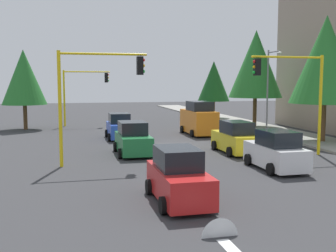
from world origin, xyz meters
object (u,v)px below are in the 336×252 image
object	(u,v)px
traffic_signal_near_right	(95,85)
traffic_signal_near_left	(294,85)
tree_opposite_side	(24,77)
car_white	(276,152)
delivery_van_orange	(199,119)
car_green	(133,140)
car_yellow	(235,138)
street_lamp_curbside	(270,82)
car_blue	(120,127)
tree_roadside_far	(214,81)
car_red	(178,178)
tree_roadside_near	(326,60)
traffic_signal_far_right	(83,87)
tree_roadside_mid	(256,64)

from	to	relation	value
traffic_signal_near_right	traffic_signal_near_left	bearing A→B (deg)	90.00
tree_opposite_side	car_white	distance (m)	25.67
delivery_van_orange	car_green	xyz separation A→B (m)	(7.95, -6.74, -0.38)
tree_opposite_side	car_yellow	xyz separation A→B (m)	(16.24, 13.87, -3.89)
street_lamp_curbside	car_yellow	size ratio (longest dim) A/B	1.68
street_lamp_curbside	car_blue	distance (m)	12.98
street_lamp_curbside	car_white	distance (m)	14.68
tree_roadside_far	car_green	size ratio (longest dim) A/B	1.66
traffic_signal_near_right	car_green	bearing A→B (deg)	139.31
car_white	car_red	bearing A→B (deg)	-55.76
street_lamp_curbside	car_red	size ratio (longest dim) A/B	1.76
traffic_signal_near_left	delivery_van_orange	world-z (taller)	traffic_signal_near_left
tree_roadside_far	car_green	world-z (taller)	tree_roadside_far
street_lamp_curbside	tree_roadside_far	xyz separation A→B (m)	(-14.39, 0.30, 0.10)
car_green	car_blue	bearing A→B (deg)	179.78
tree_roadside_far	car_white	xyz separation A→B (m)	(27.21, -6.57, -3.55)
car_green	delivery_van_orange	bearing A→B (deg)	139.71
traffic_signal_near_left	tree_opposite_side	world-z (taller)	tree_opposite_side
car_green	car_blue	world-z (taller)	same
tree_opposite_side	tree_roadside_near	size ratio (longest dim) A/B	0.81
car_blue	car_red	size ratio (longest dim) A/B	0.99
tree_roadside_far	car_green	xyz separation A→B (m)	(21.21, -12.84, -3.55)
car_yellow	car_red	bearing A→B (deg)	-33.70
street_lamp_curbside	car_white	xyz separation A→B (m)	(12.82, -6.27, -3.45)
car_blue	car_white	world-z (taller)	same
street_lamp_curbside	traffic_signal_far_right	bearing A→B (deg)	-124.94
delivery_van_orange	car_white	size ratio (longest dim) A/B	1.20
traffic_signal_near_left	traffic_signal_far_right	bearing A→B (deg)	-150.30
street_lamp_curbside	tree_roadside_near	world-z (taller)	tree_roadside_near
traffic_signal_near_left	car_red	distance (m)	12.09
tree_roadside_mid	car_green	size ratio (longest dim) A/B	2.23
car_green	car_red	bearing A→B (deg)	0.58
traffic_signal_near_right	car_red	xyz separation A→B (m)	(7.40, 2.50, -3.30)
tree_roadside_mid	car_yellow	size ratio (longest dim) A/B	2.19
traffic_signal_near_right	car_white	xyz separation A→B (m)	(3.21, 8.67, -3.29)
traffic_signal_far_right	tree_roadside_near	xyz separation A→B (m)	(16.00, 16.17, 2.00)
delivery_van_orange	car_yellow	world-z (taller)	delivery_van_orange
traffic_signal_near_right	car_blue	size ratio (longest dim) A/B	1.52
tree_roadside_far	car_yellow	distance (m)	23.48
tree_roadside_mid	tree_roadside_near	xyz separation A→B (m)	(10.00, 0.50, -0.11)
traffic_signal_near_right	street_lamp_curbside	xyz separation A→B (m)	(-9.61, 14.94, 0.16)
traffic_signal_near_left	traffic_signal_near_right	world-z (taller)	traffic_signal_near_right
tree_roadside_mid	tree_roadside_near	world-z (taller)	tree_roadside_mid
traffic_signal_near_left	street_lamp_curbside	xyz separation A→B (m)	(-9.61, 3.46, 0.16)
car_blue	car_green	bearing A→B (deg)	-0.22
traffic_signal_near_left	tree_roadside_far	distance (m)	24.29
car_green	car_white	xyz separation A→B (m)	(5.99, 6.27, -0.00)
car_blue	tree_roadside_far	bearing A→B (deg)	138.01
tree_opposite_side	car_green	size ratio (longest dim) A/B	1.78
traffic_signal_far_right	tree_opposite_side	xyz separation A→B (m)	(2.00, -5.33, 0.88)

